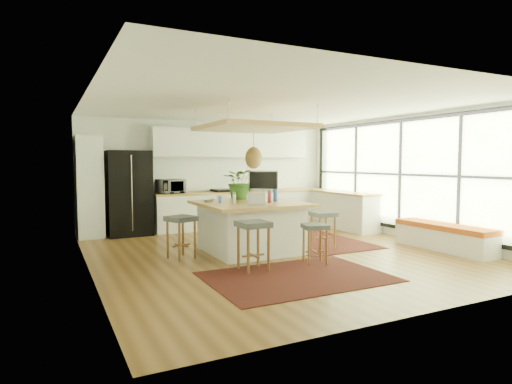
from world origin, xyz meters
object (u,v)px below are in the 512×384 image
stool_near_left (253,248)px  island_plant (239,185)px  stool_right_front (323,231)px  fridge (129,195)px  stool_left_side (181,238)px  monitor (263,186)px  stool_right_back (302,226)px  laptop (257,198)px  microwave (171,185)px  island (250,227)px  stool_near_right (315,242)px

stool_near_left → island_plant: 2.24m
stool_right_front → fridge: bearing=133.0°
stool_near_left → stool_left_side: bearing=119.8°
monitor → island_plant: (-0.42, 0.25, 0.03)m
stool_right_back → laptop: size_ratio=2.16×
stool_left_side → island_plant: island_plant is taller
laptop → monitor: monitor is taller
fridge → laptop: size_ratio=6.02×
stool_right_back → microwave: 3.37m
stool_right_front → microwave: size_ratio=1.18×
stool_right_back → stool_left_side: 2.69m
monitor → stool_near_left: bearing=-79.9°
island → microwave: size_ratio=3.04×
stool_right_front → stool_near_right: bearing=-131.5°
stool_right_front → stool_left_side: stool_left_side is taller
stool_near_right → stool_right_back: size_ratio=0.95×
stool_near_right → microwave: microwave is taller
stool_near_left → monitor: bearing=58.2°
island → stool_right_front: bearing=-17.9°
stool_left_side → laptop: laptop is taller
microwave → island_plant: size_ratio=0.83×
island_plant → fridge: bearing=129.3°
stool_right_front → microwave: (-2.08, 3.29, 0.78)m
island → monitor: bearing=40.0°
island → island_plant: 1.01m
fridge → microwave: fridge is taller
island → laptop: (-0.13, -0.56, 0.58)m
stool_right_front → island: bearing=162.1°
microwave → fridge: bearing=165.6°
stool_near_right → stool_right_back: (0.81, 1.68, 0.00)m
laptop → island_plant: size_ratio=0.44×
stool_near_right → laptop: laptop is taller
stool_right_back → monitor: monitor is taller
laptop → island_plant: bearing=98.0°
island → island_plant: (0.07, 0.67, 0.75)m
island → stool_right_front: island is taller
stool_near_right → monitor: size_ratio=1.05×
stool_near_right → stool_left_side: size_ratio=0.89×
stool_left_side → laptop: size_ratio=2.30×
laptop → stool_near_right: bearing=-32.3°
stool_near_left → monitor: size_ratio=1.22×
stool_right_front → microwave: 3.97m
stool_right_back → island_plant: island_plant is taller
monitor → island_plant: 0.49m
laptop → fridge: bearing=132.3°
stool_left_side → microwave: 3.00m
fridge → laptop: bearing=-65.5°
stool_near_right → monitor: (-0.04, 1.77, 0.83)m
stool_near_left → monitor: (1.06, 1.72, 0.83)m
stool_near_right → laptop: bearing=130.3°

